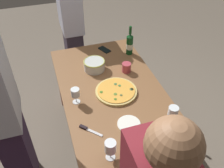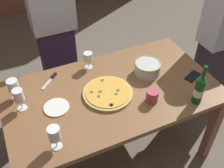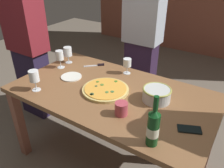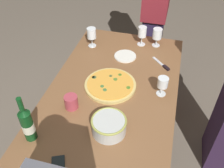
{
  "view_description": "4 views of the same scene",
  "coord_description": "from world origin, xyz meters",
  "views": [
    {
      "loc": [
        -1.61,
        0.52,
        2.25
      ],
      "look_at": [
        0.0,
        0.0,
        0.82
      ],
      "focal_mm": 40.27,
      "sensor_mm": 36.0,
      "label": 1
    },
    {
      "loc": [
        -0.61,
        -1.34,
        2.13
      ],
      "look_at": [
        0.0,
        0.0,
        0.82
      ],
      "focal_mm": 43.08,
      "sensor_mm": 36.0,
      "label": 2
    },
    {
      "loc": [
        0.84,
        -1.28,
        1.69
      ],
      "look_at": [
        0.0,
        0.0,
        0.82
      ],
      "focal_mm": 36.43,
      "sensor_mm": 36.0,
      "label": 3
    },
    {
      "loc": [
        1.25,
        0.33,
        1.96
      ],
      "look_at": [
        0.0,
        0.0,
        0.82
      ],
      "focal_mm": 40.23,
      "sensor_mm": 36.0,
      "label": 4
    }
  ],
  "objects": [
    {
      "name": "wine_glass_near_pizza",
      "position": [
        -0.06,
        0.34,
        0.85
      ],
      "size": [
        0.07,
        0.07,
        0.14
      ],
      "color": "white",
      "rests_on": "dining_table"
    },
    {
      "name": "wine_glass_by_bottle",
      "position": [
        -0.52,
        -0.31,
        0.87
      ],
      "size": [
        0.08,
        0.08,
        0.17
      ],
      "color": "white",
      "rests_on": "dining_table"
    },
    {
      "name": "ground_plane",
      "position": [
        0.0,
        0.0,
        0.0
      ],
      "size": [
        8.0,
        8.0,
        0.0
      ],
      "primitive_type": "plane",
      "color": "#6F6355"
    },
    {
      "name": "wine_glass_far_left",
      "position": [
        -0.66,
        0.22,
        0.86
      ],
      "size": [
        0.08,
        0.08,
        0.16
      ],
      "color": "white",
      "rests_on": "dining_table"
    },
    {
      "name": "wine_glass_far_right",
      "position": [
        -0.65,
        0.1,
        0.87
      ],
      "size": [
        0.07,
        0.07,
        0.17
      ],
      "color": "white",
      "rests_on": "dining_table"
    },
    {
      "name": "person_guest_left",
      "position": [
        -0.19,
        0.89,
        0.9
      ],
      "size": [
        0.39,
        0.24,
        1.75
      ],
      "rotation": [
        0.0,
        0.0,
        -1.36
      ],
      "color": "#2F1D39",
      "rests_on": "ground"
    },
    {
      "name": "cup_amber",
      "position": [
        0.22,
        -0.22,
        0.8
      ],
      "size": [
        0.09,
        0.09,
        0.09
      ],
      "primitive_type": "cylinder",
      "color": "#B1404D",
      "rests_on": "dining_table"
    },
    {
      "name": "pizza",
      "position": [
        -0.05,
        -0.02,
        0.76
      ],
      "size": [
        0.37,
        0.37,
        0.03
      ],
      "color": "#D5BC6A",
      "rests_on": "dining_table"
    },
    {
      "name": "dining_table",
      "position": [
        0.0,
        0.0,
        0.66
      ],
      "size": [
        1.6,
        0.9,
        0.75
      ],
      "color": "brown",
      "rests_on": "ground"
    },
    {
      "name": "person_host",
      "position": [
        1.17,
        0.14,
        0.81
      ],
      "size": [
        0.43,
        0.24,
        1.61
      ],
      "rotation": [
        0.0,
        0.0,
        -3.02
      ],
      "color": "#342C3A",
      "rests_on": "ground"
    },
    {
      "name": "pizza_knife",
      "position": [
        -0.38,
        0.32,
        0.76
      ],
      "size": [
        0.16,
        0.15,
        0.02
      ],
      "color": "silver",
      "rests_on": "dining_table"
    },
    {
      "name": "cell_phone",
      "position": [
        0.65,
        -0.12,
        0.76
      ],
      "size": [
        0.16,
        0.12,
        0.01
      ],
      "primitive_type": "cube",
      "rotation": [
        0.0,
        0.0,
        5.13
      ],
      "color": "black",
      "rests_on": "dining_table"
    },
    {
      "name": "serving_bowl",
      "position": [
        0.34,
        0.07,
        0.8
      ],
      "size": [
        0.21,
        0.21,
        0.1
      ],
      "color": "silver",
      "rests_on": "dining_table"
    },
    {
      "name": "side_plate",
      "position": [
        -0.43,
        -0.0,
        0.76
      ],
      "size": [
        0.18,
        0.18,
        0.01
      ],
      "primitive_type": "cylinder",
      "color": "white",
      "rests_on": "dining_table"
    },
    {
      "name": "wine_bottle",
      "position": [
        0.5,
        -0.36,
        0.87
      ],
      "size": [
        0.07,
        0.07,
        0.32
      ],
      "color": "#10421A",
      "rests_on": "dining_table"
    }
  ]
}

